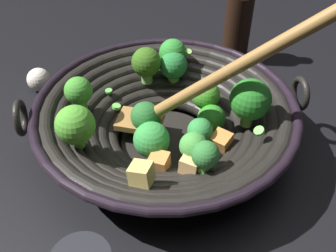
% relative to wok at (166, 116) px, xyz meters
% --- Properties ---
extents(ground_plane, '(4.00, 4.00, 0.00)m').
position_rel_wok_xyz_m(ground_plane, '(0.00, -0.00, -0.06)').
color(ground_plane, black).
extents(wok, '(0.40, 0.43, 0.26)m').
position_rel_wok_xyz_m(wok, '(0.00, 0.00, 0.00)').
color(wok, black).
rests_on(wok, ground).
extents(soy_sauce_bottle, '(0.05, 0.05, 0.19)m').
position_rel_wok_xyz_m(soy_sauce_bottle, '(-0.21, 0.22, 0.02)').
color(soy_sauce_bottle, black).
rests_on(soy_sauce_bottle, ground).
extents(garlic_bulb, '(0.04, 0.04, 0.04)m').
position_rel_wok_xyz_m(garlic_bulb, '(-0.21, -0.19, -0.03)').
color(garlic_bulb, silver).
rests_on(garlic_bulb, ground).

